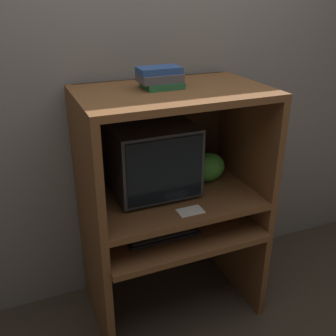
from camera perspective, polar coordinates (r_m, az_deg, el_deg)
name	(u,v)px	position (r m, az deg, el deg)	size (l,w,h in m)	color
wall_back	(148,91)	(2.38, -2.90, 11.04)	(6.00, 0.06, 2.60)	gray
desk_base	(175,256)	(2.42, 0.99, -12.62)	(0.98, 0.65, 0.61)	brown
desk_monitor_shelf	(172,200)	(2.25, 0.64, -4.73)	(0.98, 0.62, 0.18)	brown
hutch_upper	(170,125)	(2.10, 0.32, 6.27)	(0.98, 0.62, 0.60)	brown
crt_monitor	(153,159)	(2.16, -2.20, 1.36)	(0.45, 0.38, 0.40)	#333338
keyboard	(163,234)	(2.20, -0.80, -9.59)	(0.40, 0.14, 0.03)	black
mouse	(206,222)	(2.31, 5.52, -7.78)	(0.07, 0.04, 0.03)	black
snack_bag	(208,167)	(2.36, 5.77, 0.11)	(0.21, 0.16, 0.17)	green
book_stack	(160,78)	(2.03, -1.14, 12.96)	(0.22, 0.16, 0.11)	#236638
paper_card	(190,211)	(2.07, 3.27, -6.26)	(0.14, 0.09, 0.00)	white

